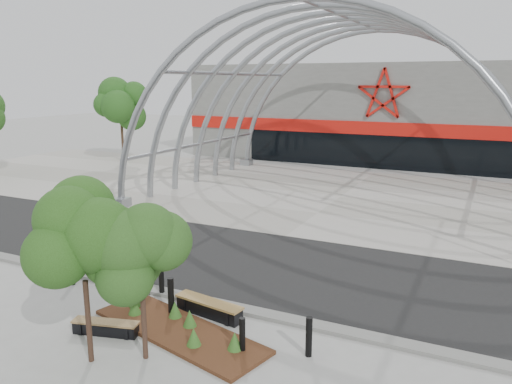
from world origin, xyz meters
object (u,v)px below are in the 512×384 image
object	(u,v)px
street_tree_1	(140,253)
bollard_2	(171,297)
street_tree_0	(82,246)
bench_0	(106,328)
bench_1	(209,308)

from	to	relation	value
street_tree_1	bollard_2	distance (m)	3.15
bollard_2	street_tree_0	bearing A→B (deg)	-96.83
street_tree_0	street_tree_1	bearing A→B (deg)	31.81
street_tree_0	bench_0	distance (m)	3.03
street_tree_1	bench_0	bearing A→B (deg)	164.29
street_tree_1	bench_1	world-z (taller)	street_tree_1
bench_0	bollard_2	size ratio (longest dim) A/B	1.62
street_tree_0	bench_1	world-z (taller)	street_tree_0
street_tree_0	street_tree_1	distance (m)	1.32
street_tree_1	bench_1	size ratio (longest dim) A/B	1.69
bench_1	bollard_2	xyz separation A→B (m)	(-0.99, -0.45, 0.35)
street_tree_0	street_tree_1	size ratio (longest dim) A/B	1.07
street_tree_0	bench_1	bearing A→B (deg)	68.07
street_tree_0	bollard_2	world-z (taller)	street_tree_0
bench_0	bollard_2	xyz separation A→B (m)	(0.93, 1.70, 0.39)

